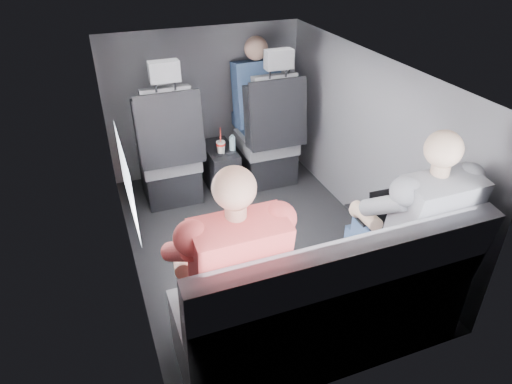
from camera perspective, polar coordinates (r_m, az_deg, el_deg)
name	(u,v)px	position (r m, az deg, el deg)	size (l,w,h in m)	color
floor	(255,242)	(3.53, -0.10, -6.25)	(2.60, 2.60, 0.00)	black
ceiling	(255,67)	(2.91, -0.12, 15.32)	(2.60, 2.60, 0.00)	#B2B2AD
panel_left	(122,188)	(3.00, -16.37, 0.48)	(0.02, 2.60, 1.35)	#56565B
panel_right	(367,144)	(3.55, 13.67, 5.81)	(0.02, 2.60, 1.35)	#56565B
panel_front	(205,103)	(4.30, -6.40, 11.05)	(1.80, 0.02, 1.35)	#56565B
panel_back	(354,286)	(2.21, 12.19, -11.46)	(1.80, 0.02, 1.35)	#56565B
side_window	(126,179)	(2.63, -15.89, 1.63)	(0.02, 0.75, 0.42)	white
seatbelt	(277,106)	(3.83, 2.66, 10.64)	(0.05, 0.01, 0.65)	black
front_seat_left	(170,158)	(3.91, -10.73, 4.14)	(0.52, 0.58, 1.26)	black
front_seat_right	(269,142)	(4.13, 1.60, 6.24)	(0.52, 0.58, 1.26)	black
center_console	(221,168)	(4.12, -4.46, 2.98)	(0.24, 0.48, 0.41)	black
rear_bench	(324,308)	(2.61, 8.49, -14.15)	(1.60, 0.57, 0.92)	slate
soda_cup	(221,147)	(3.92, -4.41, 5.64)	(0.08, 0.08, 0.24)	white
water_bottle	(232,144)	(3.95, -2.96, 6.05)	(0.05, 0.05, 0.15)	#A2C6DC
laptop_white	(221,252)	(2.42, -4.39, -7.47)	(0.41, 0.40, 0.27)	silver
laptop_black	(384,209)	(2.86, 15.71, -2.09)	(0.35, 0.31, 0.24)	black
passenger_rear_left	(230,271)	(2.28, -3.22, -9.87)	(0.54, 0.65, 1.28)	#323237
passenger_rear_right	(411,226)	(2.73, 18.82, -4.09)	(0.53, 0.65, 1.27)	navy
passenger_front_right	(256,95)	(4.21, 0.02, 11.97)	(0.41, 0.41, 0.85)	navy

